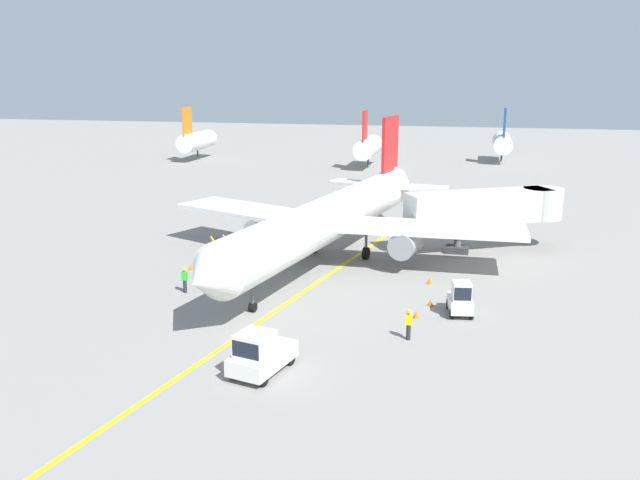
# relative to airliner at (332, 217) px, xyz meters

# --- Properties ---
(ground_plane) EXTENTS (300.00, 300.00, 0.00)m
(ground_plane) POSITION_rel_airliner_xyz_m (-1.78, -11.94, -3.42)
(ground_plane) COLOR gray
(taxi_line_yellow) EXTENTS (15.25, 78.65, 0.01)m
(taxi_line_yellow) POSITION_rel_airliner_xyz_m (-0.10, -6.94, -3.41)
(taxi_line_yellow) COLOR yellow
(taxi_line_yellow) RESTS_ON ground
(airliner) EXTENTS (28.11, 35.17, 10.10)m
(airliner) POSITION_rel_airliner_xyz_m (0.00, 0.00, 0.00)
(airliner) COLOR white
(airliner) RESTS_ON ground
(jet_bridge) EXTENTS (12.44, 8.45, 4.85)m
(jet_bridge) POSITION_rel_airliner_xyz_m (11.92, 6.20, 0.12)
(jet_bridge) COLOR beige
(jet_bridge) RESTS_ON ground
(pushback_tug) EXTENTS (2.68, 3.94, 2.20)m
(pushback_tug) POSITION_rel_airliner_xyz_m (0.83, -19.61, -2.42)
(pushback_tug) COLOR silver
(pushback_tug) RESTS_ON ground
(baggage_tug_near_wing) EXTENTS (1.66, 2.57, 2.10)m
(baggage_tug_near_wing) POSITION_rel_airliner_xyz_m (9.80, -9.47, -2.49)
(baggage_tug_near_wing) COLOR silver
(baggage_tug_near_wing) RESTS_ON ground
(belt_loader_forward_hold) EXTENTS (4.14, 4.66, 2.59)m
(belt_loader_forward_hold) POSITION_rel_airliner_xyz_m (-5.65, -6.54, -2.64)
(belt_loader_forward_hold) COLOR silver
(belt_loader_forward_hold) RESTS_ON ground
(ground_crew_marshaller) EXTENTS (0.36, 0.24, 1.70)m
(ground_crew_marshaller) POSITION_rel_airliner_xyz_m (-7.69, -9.50, -2.51)
(ground_crew_marshaller) COLOR #26262D
(ground_crew_marshaller) RESTS_ON ground
(ground_crew_wing_walker) EXTENTS (0.36, 0.24, 1.70)m
(ground_crew_wing_walker) POSITION_rel_airliner_xyz_m (7.23, -13.91, -2.51)
(ground_crew_wing_walker) COLOR #26262D
(ground_crew_wing_walker) RESTS_ON ground
(safety_cone_nose_left) EXTENTS (0.36, 0.36, 0.44)m
(safety_cone_nose_left) POSITION_rel_airliner_xyz_m (7.34, -10.61, -3.20)
(safety_cone_nose_left) COLOR orange
(safety_cone_nose_left) RESTS_ON ground
(safety_cone_nose_right) EXTENTS (0.36, 0.36, 0.44)m
(safety_cone_nose_right) POSITION_rel_airliner_xyz_m (-8.03, -3.24, -3.20)
(safety_cone_nose_right) COLOR orange
(safety_cone_nose_right) RESTS_ON ground
(safety_cone_wingtip_left) EXTENTS (0.36, 0.36, 0.44)m
(safety_cone_wingtip_left) POSITION_rel_airliner_xyz_m (-9.46, -4.79, -3.20)
(safety_cone_wingtip_left) COLOR orange
(safety_cone_wingtip_left) RESTS_ON ground
(safety_cone_wingtip_right) EXTENTS (0.36, 0.36, 0.44)m
(safety_cone_wingtip_right) POSITION_rel_airliner_xyz_m (8.01, -8.36, -3.20)
(safety_cone_wingtip_right) COLOR orange
(safety_cone_wingtip_right) RESTS_ON ground
(safety_cone_tail_area) EXTENTS (0.36, 0.36, 0.44)m
(safety_cone_tail_area) POSITION_rel_airliner_xyz_m (7.64, -4.00, -3.20)
(safety_cone_tail_area) COLOR orange
(safety_cone_tail_area) RESTS_ON ground
(distant_aircraft_far_left) EXTENTS (3.00, 10.10, 8.80)m
(distant_aircraft_far_left) POSITION_rel_airliner_xyz_m (-35.08, 54.50, -0.20)
(distant_aircraft_far_left) COLOR silver
(distant_aircraft_far_left) RESTS_ON ground
(distant_aircraft_mid_left) EXTENTS (3.00, 10.10, 8.80)m
(distant_aircraft_mid_left) POSITION_rel_airliner_xyz_m (-5.75, 51.64, -0.20)
(distant_aircraft_mid_left) COLOR silver
(distant_aircraft_mid_left) RESTS_ON ground
(distant_aircraft_mid_right) EXTENTS (3.00, 10.10, 8.80)m
(distant_aircraft_mid_right) POSITION_rel_airliner_xyz_m (14.36, 63.55, -0.20)
(distant_aircraft_mid_right) COLOR silver
(distant_aircraft_mid_right) RESTS_ON ground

